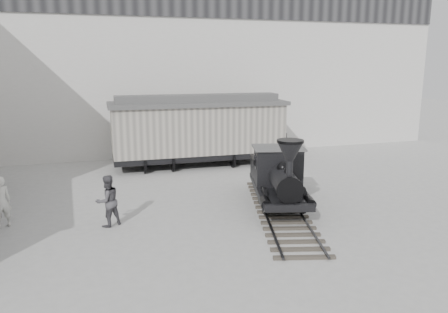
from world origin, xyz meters
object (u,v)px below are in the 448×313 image
object	(u,v)px
visitor_b	(108,201)
boxcar	(199,129)
locomotive	(279,180)
visitor_a	(1,202)

from	to	relation	value
visitor_b	boxcar	bearing A→B (deg)	-151.17
boxcar	locomotive	bearing A→B (deg)	-79.89
locomotive	visitor_b	size ratio (longest dim) A/B	4.73
locomotive	boxcar	bearing A→B (deg)	113.64
visitor_b	locomotive	bearing A→B (deg)	152.67
boxcar	visitor_a	size ratio (longest dim) A/B	5.30
locomotive	visitor_a	world-z (taller)	locomotive
visitor_a	visitor_b	distance (m)	3.57
boxcar	visitor_b	distance (m)	9.47
locomotive	visitor_b	distance (m)	6.36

